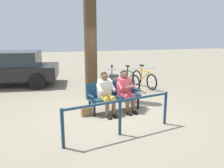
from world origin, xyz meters
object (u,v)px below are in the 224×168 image
object	(u,v)px
parked_car	(9,68)
litter_bin	(114,85)
bicycle_red	(144,79)
person_companion	(106,91)
handbag	(87,111)
bicycle_green	(112,80)
tree_trunk	(90,38)
person_reading	(125,89)
bench	(113,94)
bicycle_silver	(129,80)

from	to	relation	value
parked_car	litter_bin	bearing A→B (deg)	154.22
litter_bin	parked_car	bearing A→B (deg)	-32.15
bicycle_red	parked_car	xyz separation A→B (m)	(5.51, -1.82, 0.41)
person_companion	handbag	size ratio (longest dim) A/B	4.00
bicycle_red	bicycle_green	bearing A→B (deg)	-109.74
tree_trunk	bicycle_green	bearing A→B (deg)	-135.27
tree_trunk	bicycle_green	xyz separation A→B (m)	(-1.02, -1.01, -1.72)
bicycle_green	parked_car	world-z (taller)	parked_car
person_reading	tree_trunk	xyz separation A→B (m)	(0.75, -1.59, 1.41)
litter_bin	parked_car	world-z (taller)	parked_car
person_reading	handbag	bearing A→B (deg)	-3.98
handbag	bicycle_red	xyz separation A→B (m)	(-2.82, -2.63, 0.24)
handbag	bicycle_green	world-z (taller)	bicycle_green
bench	bicycle_red	size ratio (longest dim) A/B	1.01
handbag	tree_trunk	distance (m)	2.67
person_reading	bicycle_red	distance (m)	2.97
bicycle_red	bicycle_green	size ratio (longest dim) A/B	1.00
person_companion	litter_bin	world-z (taller)	person_companion
bench	bicycle_green	xyz separation A→B (m)	(-0.62, -2.50, -0.15)
handbag	bicycle_silver	size ratio (longest dim) A/B	0.18
person_reading	litter_bin	bearing A→B (deg)	-105.92
person_reading	person_companion	bearing A→B (deg)	-0.05
handbag	person_reading	bearing A→B (deg)	-172.04
parked_car	bicycle_red	bearing A→B (deg)	168.05
handbag	litter_bin	world-z (taller)	litter_bin
person_reading	litter_bin	size ratio (longest dim) A/B	1.64
person_reading	litter_bin	world-z (taller)	person_reading
tree_trunk	litter_bin	world-z (taller)	tree_trunk
person_reading	person_companion	size ratio (longest dim) A/B	1.00
bench	parked_car	xyz separation A→B (m)	(3.54, -4.20, 0.27)
person_reading	handbag	xyz separation A→B (m)	(1.19, 0.17, -0.54)
bench	person_companion	world-z (taller)	person_companion
bench	bicycle_red	xyz separation A→B (m)	(-1.97, -2.37, -0.15)
handbag	bicycle_silver	xyz separation A→B (m)	(-2.17, -2.61, 0.24)
bench	tree_trunk	distance (m)	2.21
bench	litter_bin	xyz separation A→B (m)	(-0.47, -1.68, -0.14)
person_reading	bicycle_green	world-z (taller)	person_reading
tree_trunk	bicycle_silver	size ratio (longest dim) A/B	2.49
litter_bin	bicycle_silver	distance (m)	1.09
litter_bin	bicycle_green	size ratio (longest dim) A/B	0.45
litter_bin	bicycle_red	distance (m)	1.66
person_companion	bicycle_silver	size ratio (longest dim) A/B	0.72
bicycle_red	person_companion	bearing A→B (deg)	-55.07
person_reading	bicycle_red	size ratio (longest dim) A/B	0.73
tree_trunk	bench	bearing A→B (deg)	105.08
bench	parked_car	distance (m)	5.49
handbag	bicycle_silver	world-z (taller)	bicycle_silver
bench	person_companion	bearing A→B (deg)	26.78
bicycle_silver	parked_car	size ratio (longest dim) A/B	0.38
bench	handbag	size ratio (longest dim) A/B	5.55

